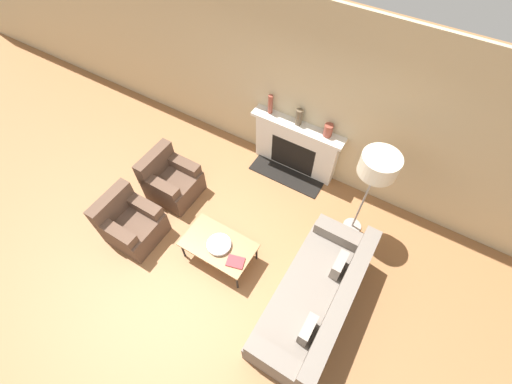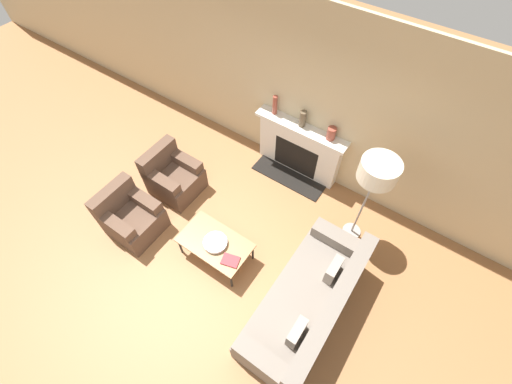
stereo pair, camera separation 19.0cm
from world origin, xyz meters
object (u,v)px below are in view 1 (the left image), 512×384
floor_lamp (378,168)px  coffee_table (219,245)px  armchair_near (131,223)px  armchair_far (171,181)px  fireplace (295,147)px  bowl (219,245)px  mantel_vase_center_right (328,130)px  couch (316,299)px  mantel_vase_center_left (299,117)px  book (235,262)px  mantel_vase_left (270,104)px

floor_lamp → coffee_table: bearing=-134.6°
armchair_near → floor_lamp: size_ratio=0.49×
armchair_far → fireplace: bearing=-43.6°
fireplace → armchair_far: 2.16m
armchair_far → bowl: (1.40, -0.61, 0.14)m
mantel_vase_center_right → armchair_far: bearing=-141.4°
armchair_near → bowl: 1.45m
couch → mantel_vase_center_left: 2.71m
fireplace → mantel_vase_center_left: bearing=131.7°
coffee_table → fireplace: bearing=87.2°
fireplace → armchair_near: size_ratio=1.94×
armchair_far → coffee_table: 1.50m
coffee_table → mantel_vase_center_right: bearing=74.7°
armchair_far → bowl: size_ratio=2.37×
bowl → mantel_vase_center_right: mantel_vase_center_right is taller
mantel_vase_center_left → mantel_vase_center_right: size_ratio=1.33×
book → floor_lamp: 2.25m
floor_lamp → mantel_vase_center_left: floor_lamp is taller
couch → mantel_vase_left: (-1.94, 2.14, 0.87)m
book → floor_lamp: (1.15, 1.63, 1.04)m
mantel_vase_left → mantel_vase_center_left: (0.51, 0.00, -0.03)m
book → mantel_vase_center_right: size_ratio=1.34×
armchair_far → floor_lamp: bearing=-72.2°
armchair_far → floor_lamp: floor_lamp is taller
fireplace → mantel_vase_left: mantel_vase_left is taller
coffee_table → floor_lamp: bearing=45.4°
book → mantel_vase_left: (-0.77, 2.28, 0.77)m
armchair_near → fireplace: bearing=-30.6°
mantel_vase_center_left → armchair_near: bearing=-120.2°
bowl → mantel_vase_center_right: size_ratio=1.67×
fireplace → coffee_table: size_ratio=1.54×
armchair_far → mantel_vase_left: mantel_vase_left is taller
fireplace → bowl: (-0.08, -2.17, -0.05)m
coffee_table → mantel_vase_center_right: 2.37m
couch → mantel_vase_center_left: size_ratio=7.63×
fireplace → coffee_table: 2.17m
mantel_vase_left → mantel_vase_center_left: bearing=0.0°
book → armchair_far: bearing=142.0°
bowl → couch: bearing=1.6°
floor_lamp → mantel_vase_left: bearing=161.3°
floor_lamp → mantel_vase_center_right: (-0.91, 0.65, -0.34)m
coffee_table → floor_lamp: floor_lamp is taller
coffee_table → bowl: size_ratio=2.98×
armchair_near → mantel_vase_center_right: (1.97, 2.53, 0.81)m
bowl → floor_lamp: (1.48, 1.54, 1.01)m
floor_lamp → mantel_vase_center_right: 1.17m
armchair_near → mantel_vase_center_right: 3.31m
armchair_near → bowl: bearing=-76.4°
couch → armchair_near: couch is taller
bowl → mantel_vase_center_left: 2.30m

